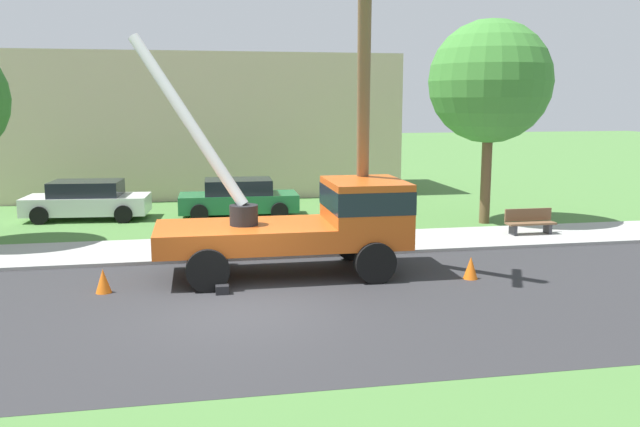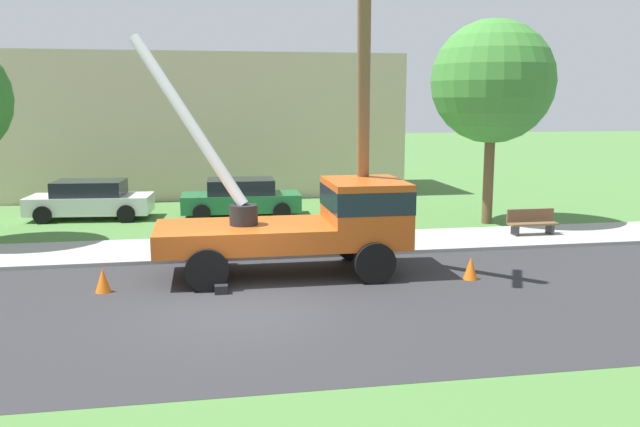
{
  "view_description": "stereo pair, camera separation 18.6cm",
  "coord_description": "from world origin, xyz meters",
  "px_view_note": "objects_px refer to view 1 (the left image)",
  "views": [
    {
      "loc": [
        -0.9,
        -13.56,
        4.35
      ],
      "look_at": [
        2.26,
        3.01,
        1.47
      ],
      "focal_mm": 37.39,
      "sensor_mm": 36.0,
      "label": 1
    },
    {
      "loc": [
        -0.72,
        -13.6,
        4.35
      ],
      "look_at": [
        2.26,
        3.01,
        1.47
      ],
      "focal_mm": 37.39,
      "sensor_mm": 36.0,
      "label": 2
    }
  ],
  "objects_px": {
    "utility_truck": "(315,218)",
    "traffic_cone_behind": "(103,281)",
    "leaning_utility_pole": "(364,102)",
    "roadside_tree_near": "(490,82)",
    "traffic_cone_ahead": "(471,268)",
    "parked_sedan_white": "(87,200)",
    "park_bench": "(530,223)",
    "parked_sedan_green": "(239,198)"
  },
  "relations": [
    {
      "from": "roadside_tree_near",
      "to": "parked_sedan_white",
      "type": "bearing_deg",
      "value": 166.23
    },
    {
      "from": "traffic_cone_behind",
      "to": "parked_sedan_green",
      "type": "distance_m",
      "value": 10.27
    },
    {
      "from": "park_bench",
      "to": "roadside_tree_near",
      "type": "relative_size",
      "value": 0.23
    },
    {
      "from": "parked_sedan_white",
      "to": "leaning_utility_pole",
      "type": "bearing_deg",
      "value": -48.21
    },
    {
      "from": "leaning_utility_pole",
      "to": "parked_sedan_white",
      "type": "distance_m",
      "value": 12.68
    },
    {
      "from": "traffic_cone_ahead",
      "to": "roadside_tree_near",
      "type": "height_order",
      "value": "roadside_tree_near"
    },
    {
      "from": "utility_truck",
      "to": "traffic_cone_behind",
      "type": "distance_m",
      "value": 5.27
    },
    {
      "from": "utility_truck",
      "to": "roadside_tree_near",
      "type": "xyz_separation_m",
      "value": [
        7.21,
        5.7,
        3.55
      ]
    },
    {
      "from": "parked_sedan_white",
      "to": "park_bench",
      "type": "xyz_separation_m",
      "value": [
        14.45,
        -6.0,
        -0.25
      ]
    },
    {
      "from": "utility_truck",
      "to": "park_bench",
      "type": "bearing_deg",
      "value": 22.51
    },
    {
      "from": "utility_truck",
      "to": "parked_sedan_white",
      "type": "xyz_separation_m",
      "value": [
        -6.85,
        9.15,
        -0.7
      ]
    },
    {
      "from": "parked_sedan_green",
      "to": "park_bench",
      "type": "bearing_deg",
      "value": -31.76
    },
    {
      "from": "leaning_utility_pole",
      "to": "roadside_tree_near",
      "type": "height_order",
      "value": "leaning_utility_pole"
    },
    {
      "from": "leaning_utility_pole",
      "to": "traffic_cone_ahead",
      "type": "height_order",
      "value": "leaning_utility_pole"
    },
    {
      "from": "park_bench",
      "to": "roadside_tree_near",
      "type": "xyz_separation_m",
      "value": [
        -0.39,
        2.56,
        4.5
      ]
    },
    {
      "from": "leaning_utility_pole",
      "to": "parked_sedan_green",
      "type": "bearing_deg",
      "value": 106.76
    },
    {
      "from": "traffic_cone_ahead",
      "to": "leaning_utility_pole",
      "type": "bearing_deg",
      "value": 149.78
    },
    {
      "from": "park_bench",
      "to": "parked_sedan_green",
      "type": "bearing_deg",
      "value": 148.24
    },
    {
      "from": "leaning_utility_pole",
      "to": "parked_sedan_white",
      "type": "height_order",
      "value": "leaning_utility_pole"
    },
    {
      "from": "roadside_tree_near",
      "to": "parked_sedan_green",
      "type": "bearing_deg",
      "value": 160.81
    },
    {
      "from": "traffic_cone_behind",
      "to": "parked_sedan_white",
      "type": "bearing_deg",
      "value": 100.08
    },
    {
      "from": "traffic_cone_ahead",
      "to": "parked_sedan_green",
      "type": "bearing_deg",
      "value": 116.53
    },
    {
      "from": "utility_truck",
      "to": "traffic_cone_behind",
      "type": "relative_size",
      "value": 12.07
    },
    {
      "from": "parked_sedan_white",
      "to": "park_bench",
      "type": "relative_size",
      "value": 2.84
    },
    {
      "from": "utility_truck",
      "to": "parked_sedan_white",
      "type": "distance_m",
      "value": 11.45
    },
    {
      "from": "park_bench",
      "to": "traffic_cone_behind",
      "type": "bearing_deg",
      "value": -162.34
    },
    {
      "from": "leaning_utility_pole",
      "to": "parked_sedan_white",
      "type": "relative_size",
      "value": 1.85
    },
    {
      "from": "park_bench",
      "to": "parked_sedan_white",
      "type": "bearing_deg",
      "value": 157.44
    },
    {
      "from": "utility_truck",
      "to": "leaning_utility_pole",
      "type": "relative_size",
      "value": 0.8
    },
    {
      "from": "leaning_utility_pole",
      "to": "traffic_cone_behind",
      "type": "relative_size",
      "value": 15.04
    },
    {
      "from": "utility_truck",
      "to": "parked_sedan_green",
      "type": "relative_size",
      "value": 1.52
    },
    {
      "from": "utility_truck",
      "to": "traffic_cone_behind",
      "type": "xyz_separation_m",
      "value": [
        -5.07,
        -0.88,
        -1.13
      ]
    },
    {
      "from": "parked_sedan_green",
      "to": "park_bench",
      "type": "distance_m",
      "value": 10.51
    },
    {
      "from": "traffic_cone_ahead",
      "to": "utility_truck",
      "type": "bearing_deg",
      "value": 160.16
    },
    {
      "from": "utility_truck",
      "to": "roadside_tree_near",
      "type": "relative_size",
      "value": 0.95
    },
    {
      "from": "park_bench",
      "to": "leaning_utility_pole",
      "type": "bearing_deg",
      "value": -154.19
    },
    {
      "from": "traffic_cone_ahead",
      "to": "parked_sedan_white",
      "type": "xyz_separation_m",
      "value": [
        -10.51,
        10.47,
        0.43
      ]
    },
    {
      "from": "utility_truck",
      "to": "leaning_utility_pole",
      "type": "distance_m",
      "value": 3.15
    },
    {
      "from": "leaning_utility_pole",
      "to": "traffic_cone_ahead",
      "type": "relative_size",
      "value": 15.04
    },
    {
      "from": "leaning_utility_pole",
      "to": "roadside_tree_near",
      "type": "bearing_deg",
      "value": 43.35
    },
    {
      "from": "traffic_cone_ahead",
      "to": "roadside_tree_near",
      "type": "bearing_deg",
      "value": 63.15
    },
    {
      "from": "utility_truck",
      "to": "leaning_utility_pole",
      "type": "bearing_deg",
      "value": 3.68
    }
  ]
}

